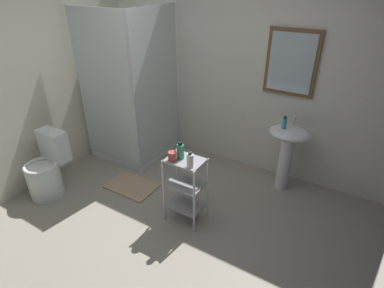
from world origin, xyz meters
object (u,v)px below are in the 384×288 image
(lotion_bottle_white, at_px, (190,160))
(rinse_cup, at_px, (172,156))
(bath_mat, at_px, (132,186))
(shower_stall, at_px, (134,126))
(storage_cart, at_px, (185,185))
(body_wash_bottle_green, at_px, (180,151))
(toilet, at_px, (47,171))
(hand_soap_bottle, at_px, (284,123))
(pedestal_sink, at_px, (288,146))

(lotion_bottle_white, xyz_separation_m, rinse_cup, (-0.21, 0.01, -0.03))
(lotion_bottle_white, xyz_separation_m, bath_mat, (-0.98, 0.21, -0.80))
(shower_stall, xyz_separation_m, lotion_bottle_white, (1.42, -0.85, 0.35))
(rinse_cup, bearing_deg, storage_cart, 36.88)
(body_wash_bottle_green, bearing_deg, bath_mat, 171.45)
(body_wash_bottle_green, bearing_deg, storage_cart, -0.65)
(toilet, relative_size, body_wash_bottle_green, 4.25)
(storage_cart, relative_size, hand_soap_bottle, 5.30)
(shower_stall, bearing_deg, pedestal_sink, 8.57)
(rinse_cup, bearing_deg, hand_soap_bottle, 56.10)
(body_wash_bottle_green, xyz_separation_m, rinse_cup, (-0.05, -0.07, -0.03))
(toilet, xyz_separation_m, bath_mat, (0.74, 0.58, -0.31))
(rinse_cup, relative_size, bath_mat, 0.16)
(toilet, distance_m, storage_cart, 1.67)
(shower_stall, xyz_separation_m, body_wash_bottle_green, (1.26, -0.76, 0.36))
(toilet, bearing_deg, hand_soap_bottle, 33.45)
(storage_cart, height_order, rinse_cup, rinse_cup)
(shower_stall, bearing_deg, storage_cart, -30.16)
(shower_stall, height_order, lotion_bottle_white, shower_stall)
(shower_stall, height_order, rinse_cup, shower_stall)
(pedestal_sink, bearing_deg, bath_mat, -149.20)
(rinse_cup, height_order, bath_mat, rinse_cup)
(pedestal_sink, distance_m, hand_soap_bottle, 0.30)
(pedestal_sink, distance_m, rinse_cup, 1.42)
(hand_soap_bottle, bearing_deg, shower_stall, -172.20)
(pedestal_sink, relative_size, bath_mat, 1.35)
(pedestal_sink, xyz_separation_m, storage_cart, (-0.72, -1.07, -0.14))
(toilet, bearing_deg, storage_cart, 15.84)
(hand_soap_bottle, bearing_deg, toilet, -146.55)
(body_wash_bottle_green, xyz_separation_m, lotion_bottle_white, (0.16, -0.09, -0.01))
(storage_cart, bearing_deg, pedestal_sink, 56.19)
(storage_cart, xyz_separation_m, rinse_cup, (-0.10, -0.07, 0.35))
(hand_soap_bottle, bearing_deg, pedestal_sink, 28.01)
(bath_mat, bearing_deg, hand_soap_bottle, 30.93)
(body_wash_bottle_green, bearing_deg, pedestal_sink, 54.31)
(pedestal_sink, distance_m, toilet, 2.79)
(hand_soap_bottle, xyz_separation_m, lotion_bottle_white, (-0.54, -1.12, -0.06))
(body_wash_bottle_green, height_order, lotion_bottle_white, body_wash_bottle_green)
(lotion_bottle_white, distance_m, rinse_cup, 0.21)
(toilet, height_order, body_wash_bottle_green, body_wash_bottle_green)
(pedestal_sink, xyz_separation_m, bath_mat, (-1.59, -0.95, -0.57))
(hand_soap_bottle, distance_m, body_wash_bottle_green, 1.25)
(toilet, distance_m, rinse_cup, 1.63)
(bath_mat, bearing_deg, shower_stall, 124.73)
(toilet, height_order, bath_mat, toilet)
(rinse_cup, bearing_deg, pedestal_sink, 54.55)
(rinse_cup, xyz_separation_m, bath_mat, (-0.77, 0.20, -0.78))
(body_wash_bottle_green, distance_m, lotion_bottle_white, 0.18)
(pedestal_sink, xyz_separation_m, body_wash_bottle_green, (-0.77, -1.07, 0.24))
(shower_stall, xyz_separation_m, toilet, (-0.29, -1.22, -0.15))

